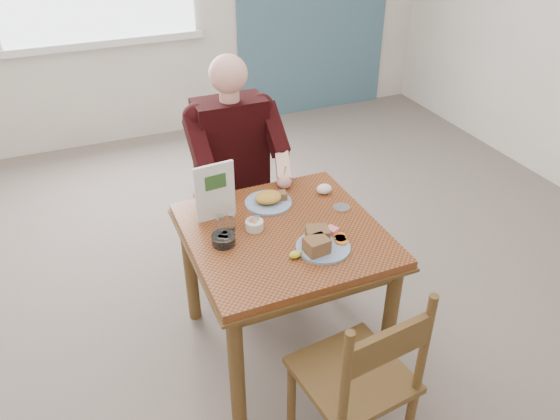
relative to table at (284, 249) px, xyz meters
name	(u,v)px	position (x,y,z in m)	size (l,w,h in m)	color
floor	(283,342)	(0.00, 0.00, -0.64)	(6.00, 6.00, 0.00)	slate
lemon_wedge	(295,254)	(-0.04, -0.21, 0.13)	(0.06, 0.04, 0.03)	yellow
napkin	(324,189)	(0.33, 0.24, 0.14)	(0.08, 0.07, 0.05)	white
metal_dish	(341,208)	(0.35, 0.07, 0.12)	(0.08, 0.08, 0.01)	silver
table	(284,249)	(0.00, 0.00, 0.00)	(0.92, 0.92, 0.75)	brown
chair_far	(233,199)	(0.00, 0.80, -0.16)	(0.42, 0.42, 0.95)	brown
chair_near	(359,380)	(0.02, -0.73, -0.16)	(0.47, 0.47, 0.95)	brown
diner	(235,157)	(0.00, 0.71, 0.17)	(0.53, 0.56, 1.39)	gray
near_plate	(321,242)	(0.10, -0.19, 0.14)	(0.27, 0.26, 0.08)	white
far_plate	(269,200)	(0.03, 0.25, 0.14)	(0.28, 0.28, 0.07)	white
caddy	(254,225)	(-0.12, 0.07, 0.13)	(0.09, 0.09, 0.06)	white
shakers	(226,222)	(-0.25, 0.11, 0.16)	(0.09, 0.05, 0.09)	white
creamer	(223,239)	(-0.30, 0.01, 0.14)	(0.14, 0.14, 0.05)	white
menu	(215,191)	(-0.26, 0.23, 0.26)	(0.20, 0.03, 0.29)	white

